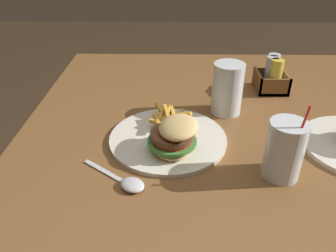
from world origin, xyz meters
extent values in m
cube|color=brown|center=(0.00, 0.00, 0.70)|extent=(1.27, 1.15, 0.03)
cylinder|color=brown|center=(-0.56, -0.51, 0.34)|extent=(0.06, 0.06, 0.69)
cylinder|color=brown|center=(-0.56, 0.51, 0.34)|extent=(0.06, 0.06, 0.69)
cylinder|color=silver|center=(-0.02, -0.20, 0.72)|extent=(0.28, 0.28, 0.01)
ellipsoid|color=#DBB770|center=(0.03, -0.19, 0.74)|extent=(0.12, 0.10, 0.02)
cylinder|color=#428438|center=(0.03, -0.19, 0.75)|extent=(0.12, 0.12, 0.01)
cylinder|color=red|center=(0.03, -0.19, 0.76)|extent=(0.10, 0.10, 0.01)
cylinder|color=brown|center=(0.03, -0.19, 0.77)|extent=(0.11, 0.11, 0.01)
ellipsoid|color=#DBB770|center=(0.03, -0.18, 0.79)|extent=(0.12, 0.10, 0.04)
cube|color=gold|center=(-0.07, -0.19, 0.75)|extent=(0.05, 0.08, 0.03)
cube|color=gold|center=(-0.07, -0.19, 0.75)|extent=(0.07, 0.01, 0.01)
cube|color=gold|center=(-0.11, -0.22, 0.75)|extent=(0.07, 0.04, 0.03)
cube|color=gold|center=(-0.05, -0.21, 0.75)|extent=(0.04, 0.07, 0.01)
cube|color=gold|center=(-0.06, -0.18, 0.75)|extent=(0.08, 0.02, 0.03)
cube|color=gold|center=(-0.07, -0.23, 0.75)|extent=(0.09, 0.03, 0.02)
cube|color=gold|center=(-0.08, -0.22, 0.75)|extent=(0.08, 0.02, 0.01)
cube|color=gold|center=(-0.07, -0.20, 0.77)|extent=(0.07, 0.02, 0.01)
cube|color=gold|center=(-0.12, -0.17, 0.74)|extent=(0.06, 0.02, 0.02)
cube|color=gold|center=(-0.08, -0.20, 0.76)|extent=(0.06, 0.03, 0.02)
cube|color=gold|center=(-0.07, -0.18, 0.75)|extent=(0.08, 0.03, 0.01)
cube|color=gold|center=(-0.03, -0.19, 0.74)|extent=(0.06, 0.05, 0.02)
cube|color=gold|center=(-0.11, -0.17, 0.74)|extent=(0.04, 0.07, 0.03)
cylinder|color=silver|center=(-0.16, -0.04, 0.79)|extent=(0.08, 0.08, 0.14)
cylinder|color=gold|center=(-0.16, -0.04, 0.78)|extent=(0.07, 0.07, 0.12)
cylinder|color=silver|center=(0.10, 0.04, 0.78)|extent=(0.08, 0.08, 0.13)
cylinder|color=#EFA819|center=(0.10, 0.04, 0.77)|extent=(0.07, 0.07, 0.10)
cylinder|color=red|center=(0.12, 0.05, 0.81)|extent=(0.02, 0.03, 0.17)
ellipsoid|color=silver|center=(0.15, -0.27, 0.73)|extent=(0.06, 0.07, 0.01)
cube|color=silver|center=(0.10, -0.33, 0.72)|extent=(0.08, 0.10, 0.00)
cube|color=brown|center=(-0.31, 0.12, 0.72)|extent=(0.10, 0.09, 0.01)
cube|color=brown|center=(-0.35, 0.12, 0.75)|extent=(0.01, 0.09, 0.06)
cube|color=brown|center=(-0.26, 0.12, 0.75)|extent=(0.01, 0.09, 0.06)
cube|color=brown|center=(-0.31, 0.08, 0.75)|extent=(0.10, 0.01, 0.06)
cube|color=brown|center=(-0.31, 0.16, 0.75)|extent=(0.10, 0.01, 0.06)
cylinder|color=#B2B2B7|center=(-0.33, 0.12, 0.78)|extent=(0.04, 0.04, 0.10)
cylinder|color=#B2B2B7|center=(-0.31, 0.11, 0.78)|extent=(0.04, 0.04, 0.10)
cylinder|color=gold|center=(-0.28, 0.12, 0.78)|extent=(0.04, 0.04, 0.10)
camera|label=1|loc=(0.64, -0.19, 1.17)|focal=35.00mm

